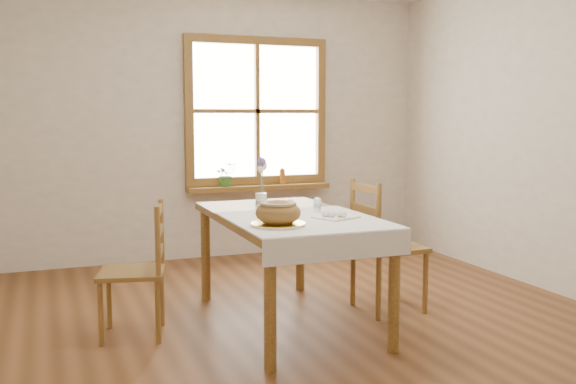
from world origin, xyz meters
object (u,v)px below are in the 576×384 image
at_px(chair_right, 389,245).
at_px(flower_vase, 261,201).
at_px(chair_left, 131,270).
at_px(bread_plate, 278,224).
at_px(dining_table, 288,227).

xyz_separation_m(chair_right, flower_vase, (-0.85, 0.37, 0.32)).
bearing_deg(chair_left, bread_plate, 67.70).
distance_m(chair_left, bread_plate, 1.03).
relative_size(chair_left, flower_vase, 9.42).
distance_m(chair_right, bread_plate, 1.17).
bearing_deg(flower_vase, chair_right, -23.50).
height_order(bread_plate, flower_vase, flower_vase).
bearing_deg(flower_vase, bread_plate, -101.97).
relative_size(chair_left, bread_plate, 2.73).
bearing_deg(chair_right, flower_vase, 65.82).
xyz_separation_m(chair_left, flower_vase, (0.97, 0.27, 0.37)).
relative_size(chair_right, flower_vase, 10.43).
bearing_deg(bread_plate, dining_table, 62.48).
bearing_deg(dining_table, bread_plate, -117.52).
relative_size(dining_table, flower_vase, 17.54).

